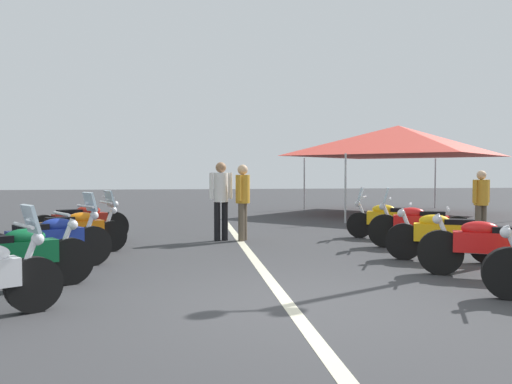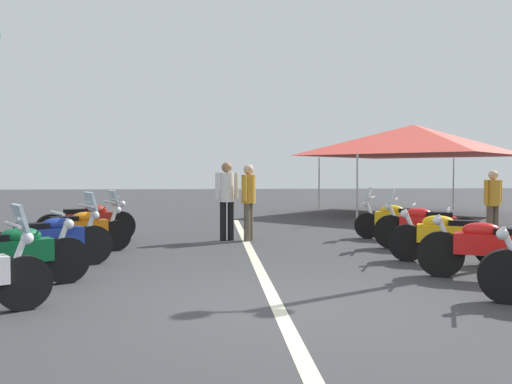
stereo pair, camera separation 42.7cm
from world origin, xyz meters
name	(u,v)px [view 2 (the right image)]	position (x,y,z in m)	size (l,w,h in m)	color
ground_plane	(277,307)	(0.00, 0.00, 0.00)	(80.00, 80.00, 0.00)	#38383A
lane_centre_stripe	(254,259)	(3.35, 0.00, 0.00)	(14.72, 0.16, 0.01)	beige
motorcycle_left_row_1	(8,255)	(1.15, 3.42, 0.46)	(1.22, 1.93, 1.00)	black
motorcycle_left_row_2	(48,240)	(2.60, 3.34, 0.47)	(1.30, 1.87, 1.22)	black
motorcycle_left_row_3	(78,230)	(4.17, 3.27, 0.46)	(1.15, 1.91, 1.19)	black
motorcycle_left_row_4	(88,222)	(5.58, 3.41, 0.47)	(1.17, 1.93, 1.02)	black
motorcycle_right_row_1	(493,248)	(1.21, -3.25, 0.47)	(1.09, 1.96, 1.02)	black
motorcycle_right_row_2	(448,237)	(2.60, -3.23, 0.46)	(1.03, 1.88, 1.00)	black
motorcycle_right_row_3	(426,226)	(4.12, -3.47, 0.48)	(0.99, 1.98, 1.23)	black
motorcycle_right_row_4	(398,220)	(5.65, -3.47, 0.46)	(1.06, 1.91, 1.19)	black
bystander_0	(227,194)	(5.86, 0.42, 1.04)	(0.32, 0.52, 1.76)	black
bystander_2	(249,196)	(5.78, -0.07, 1.00)	(0.48, 0.32, 1.71)	brown
bystander_3	(493,200)	(5.35, -5.53, 0.92)	(0.32, 0.50, 1.58)	brown
event_tent	(414,140)	(12.19, -6.36, 2.65)	(6.24, 6.24, 3.20)	#E54C3F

